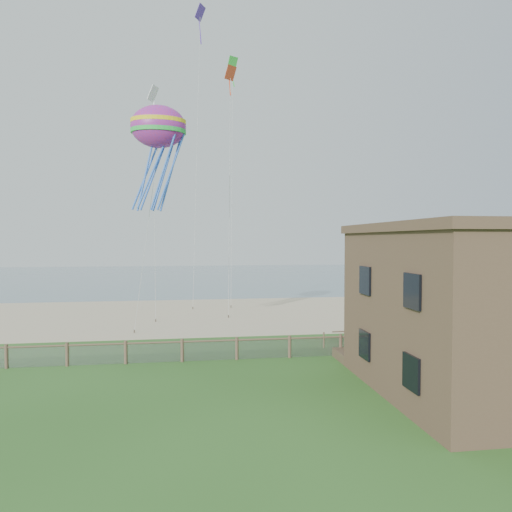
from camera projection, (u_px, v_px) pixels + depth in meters
name	position (u px, v px, depth m)	size (l,w,h in m)	color
ground	(251.00, 396.00, 19.42)	(160.00, 160.00, 0.00)	#28501B
sand_beach	(219.00, 314.00, 41.18)	(72.00, 20.00, 0.02)	#C2AF8C
ocean	(204.00, 276.00, 84.69)	(160.00, 68.00, 0.02)	slate
chainlink_fence	(237.00, 350.00, 25.34)	(36.20, 0.20, 1.25)	#4B3A2A
motel_deck	(463.00, 351.00, 26.23)	(15.00, 2.00, 0.50)	brown
picnic_table	(383.00, 356.00, 24.88)	(1.65, 1.24, 0.69)	brown
octopus_kite	(159.00, 156.00, 29.57)	(3.56, 2.51, 7.33)	red
kite_white	(153.00, 105.00, 32.56)	(1.11, 0.70, 2.74)	white
kite_purple	(200.00, 22.00, 39.02)	(1.23, 0.70, 2.86)	#502F99
kite_red	(230.00, 78.00, 34.41)	(1.05, 0.70, 1.82)	#CE4424
kite_green	(233.00, 70.00, 40.04)	(1.05, 0.70, 2.33)	green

